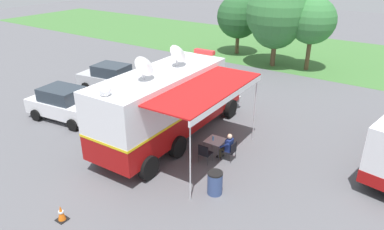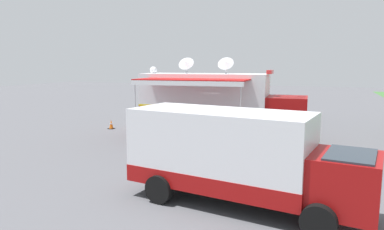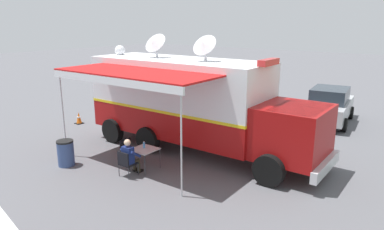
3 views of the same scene
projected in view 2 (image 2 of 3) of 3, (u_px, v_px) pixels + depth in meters
The scene contains 13 objects.
ground_plane at pixel (204, 133), 20.76m from camera, with size 100.00×100.00×0.00m, color #5B5B60.
lot_stripe at pixel (242, 127), 22.75m from camera, with size 0.12×4.80×0.01m, color silver.
command_truck at pixel (217, 101), 20.23m from camera, with size 5.10×9.56×4.53m.
folding_table at pixel (200, 130), 18.12m from camera, with size 0.83×0.83×0.73m.
water_bottle at pixel (199, 127), 18.20m from camera, with size 0.07×0.07×0.22m.
folding_chair_at_table at pixel (194, 136), 17.40m from camera, with size 0.50×0.50×0.87m.
folding_chair_beside_table at pixel (185, 132), 18.44m from camera, with size 0.50×0.50×0.87m.
seated_responder at pixel (195, 133), 17.56m from camera, with size 0.67×0.56×1.25m.
trash_bin at pixel (145, 136), 17.61m from camera, with size 0.57×0.57×0.91m.
traffic_cone at pixel (111, 124), 22.25m from camera, with size 0.36×0.36×0.58m.
support_truck at pixel (236, 157), 10.06m from camera, with size 3.21×7.05×2.70m.
car_behind_truck at pixel (281, 107), 26.13m from camera, with size 4.42×2.47×1.76m.
car_far_corner at pixel (219, 107), 26.52m from camera, with size 4.40×2.43×1.76m.
Camera 2 is at (19.42, 6.30, 3.99)m, focal length 33.06 mm.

